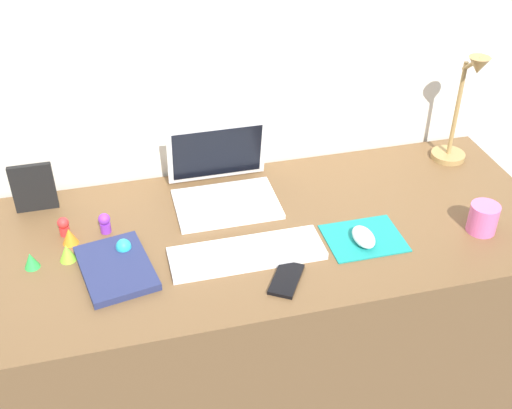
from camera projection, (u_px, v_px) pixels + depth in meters
name	position (u px, v px, depth m)	size (l,w,h in m)	color
ground_plane	(266.00, 399.00, 2.24)	(6.00, 6.00, 0.00)	#474C56
back_wall	(238.00, 174.00, 2.15)	(2.83, 0.05, 1.37)	silver
desk	(267.00, 323.00, 2.03)	(1.63, 0.69, 0.74)	brown
laptop	(222.00, 181.00, 1.92)	(0.30, 0.26, 0.21)	white
keyboard	(247.00, 253.00, 1.71)	(0.41, 0.13, 0.02)	white
mousepad	(364.00, 238.00, 1.77)	(0.21, 0.17, 0.00)	teal
mouse	(364.00, 237.00, 1.75)	(0.06, 0.10, 0.03)	white
cell_phone	(286.00, 279.00, 1.63)	(0.06, 0.13, 0.01)	black
desk_lamp	(461.00, 112.00, 2.01)	(0.11, 0.15, 0.38)	#A5844C
notebook_pad	(116.00, 268.00, 1.66)	(0.17, 0.24, 0.02)	navy
picture_frame	(33.00, 188.00, 1.85)	(0.12, 0.02, 0.15)	black
coffee_mug	(483.00, 218.00, 1.78)	(0.08, 0.08, 0.08)	pink
toy_figurine_orange	(70.00, 236.00, 1.75)	(0.04, 0.04, 0.05)	orange
toy_figurine_lime	(67.00, 252.00, 1.69)	(0.04, 0.04, 0.05)	#8CDB33
toy_figurine_green	(31.00, 260.00, 1.67)	(0.04, 0.04, 0.04)	green
toy_figurine_red	(64.00, 226.00, 1.77)	(0.03, 0.03, 0.06)	red
toy_figurine_cyan	(124.00, 247.00, 1.71)	(0.04, 0.04, 0.05)	#28B7CC
toy_figurine_purple	(105.00, 223.00, 1.78)	(0.03, 0.03, 0.06)	purple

